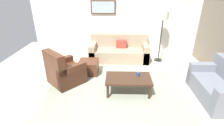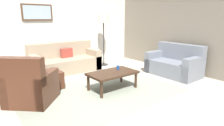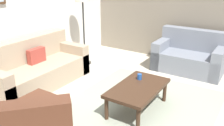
# 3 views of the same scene
# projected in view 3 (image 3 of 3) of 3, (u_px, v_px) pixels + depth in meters

# --- Properties ---
(ground_plane) EXTENTS (8.00, 8.00, 0.00)m
(ground_plane) POSITION_uv_depth(u_px,v_px,m) (127.00, 119.00, 3.65)
(ground_plane) COLOR #B2A893
(rear_partition) EXTENTS (6.00, 0.12, 2.80)m
(rear_partition) POSITION_uv_depth(u_px,v_px,m) (5.00, 10.00, 4.47)
(rear_partition) COLOR silver
(rear_partition) RESTS_ON ground_plane
(stone_feature_panel) EXTENTS (0.12, 5.20, 2.80)m
(stone_feature_panel) POSITION_uv_depth(u_px,v_px,m) (194.00, 3.00, 5.52)
(stone_feature_panel) COLOR slate
(stone_feature_panel) RESTS_ON ground_plane
(area_rug) EXTENTS (3.40, 2.25, 0.01)m
(area_rug) POSITION_uv_depth(u_px,v_px,m) (127.00, 119.00, 3.65)
(area_rug) COLOR gray
(area_rug) RESTS_ON ground_plane
(couch_main) EXTENTS (2.02, 0.88, 0.88)m
(couch_main) POSITION_uv_depth(u_px,v_px,m) (35.00, 70.00, 4.70)
(couch_main) COLOR gray
(couch_main) RESTS_ON ground_plane
(couch_loveseat) EXTENTS (0.85, 1.44, 0.88)m
(couch_loveseat) POSITION_uv_depth(u_px,v_px,m) (190.00, 57.00, 5.39)
(couch_loveseat) COLOR slate
(couch_loveseat) RESTS_ON ground_plane
(ottoman) EXTENTS (0.56, 0.56, 0.40)m
(ottoman) POSITION_uv_depth(u_px,v_px,m) (39.00, 113.00, 3.44)
(ottoman) COLOR #4C2819
(ottoman) RESTS_ON ground_plane
(coffee_table) EXTENTS (1.10, 0.64, 0.41)m
(coffee_table) POSITION_uv_depth(u_px,v_px,m) (138.00, 89.00, 3.79)
(coffee_table) COLOR #382316
(coffee_table) RESTS_ON ground_plane
(cup) EXTENTS (0.07, 0.07, 0.09)m
(cup) POSITION_uv_depth(u_px,v_px,m) (139.00, 77.00, 3.99)
(cup) COLOR #1E478C
(cup) RESTS_ON coffee_table
(lamp_standing) EXTENTS (0.32, 0.32, 1.71)m
(lamp_standing) POSITION_uv_depth(u_px,v_px,m) (83.00, 3.00, 5.37)
(lamp_standing) COLOR black
(lamp_standing) RESTS_ON ground_plane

